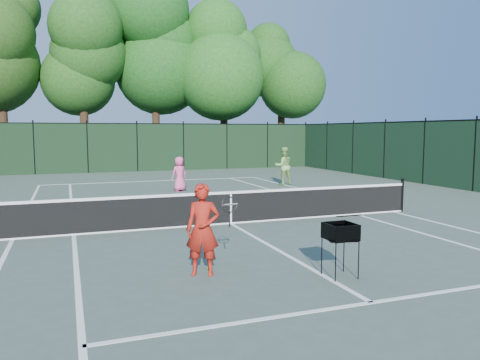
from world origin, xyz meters
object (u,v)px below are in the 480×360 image
object	(u,v)px
coach	(203,229)
ball_hopper	(340,232)
player_green	(283,166)
loose_ball_midcourt	(209,268)
player_pink	(179,174)

from	to	relation	value
coach	ball_hopper	bearing A→B (deg)	0.50
player_green	loose_ball_midcourt	distance (m)	13.97
player_pink	ball_hopper	bearing A→B (deg)	68.82
player_pink	ball_hopper	xyz separation A→B (m)	(-0.04, -12.62, 0.06)
player_pink	loose_ball_midcourt	distance (m)	11.60
player_pink	player_green	distance (m)	5.19
ball_hopper	player_pink	bearing A→B (deg)	103.52
loose_ball_midcourt	player_green	bearing A→B (deg)	58.68
player_pink	ball_hopper	world-z (taller)	player_pink
player_pink	player_green	world-z (taller)	player_green
coach	player_pink	world-z (taller)	coach
coach	loose_ball_midcourt	world-z (taller)	coach
player_pink	loose_ball_midcourt	world-z (taller)	player_pink
ball_hopper	loose_ball_midcourt	world-z (taller)	ball_hopper
ball_hopper	loose_ball_midcourt	xyz separation A→B (m)	(-2.04, 1.23, -0.77)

